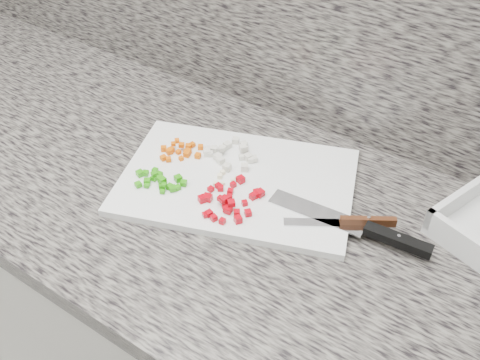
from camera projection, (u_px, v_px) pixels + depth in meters
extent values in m
cube|color=white|center=(204.00, 327.00, 1.31)|extent=(3.92, 0.62, 0.86)
cube|color=#666159|center=(194.00, 190.00, 1.02)|extent=(3.96, 0.64, 0.04)
cube|color=white|center=(237.00, 181.00, 1.00)|extent=(0.50, 0.41, 0.01)
cube|color=#D45704|center=(188.00, 151.00, 1.05)|extent=(0.01, 0.01, 0.01)
cube|color=#D45704|center=(178.00, 152.00, 1.05)|extent=(0.01, 0.01, 0.01)
cube|color=#D45704|center=(198.00, 156.00, 1.04)|extent=(0.01, 0.01, 0.01)
cube|color=#D45704|center=(201.00, 147.00, 1.06)|extent=(0.01, 0.01, 0.01)
cube|color=#D45704|center=(187.00, 154.00, 1.04)|extent=(0.01, 0.01, 0.01)
cube|color=#D45704|center=(181.00, 159.00, 1.03)|extent=(0.01, 0.01, 0.01)
cube|color=#D45704|center=(173.00, 144.00, 1.05)|extent=(0.01, 0.01, 0.01)
cube|color=#D45704|center=(188.00, 147.00, 1.06)|extent=(0.02, 0.02, 0.01)
cube|color=#D45704|center=(182.00, 145.00, 1.05)|extent=(0.01, 0.01, 0.01)
cube|color=#D45704|center=(177.00, 141.00, 1.08)|extent=(0.01, 0.01, 0.01)
cube|color=#D45704|center=(169.00, 151.00, 1.05)|extent=(0.02, 0.02, 0.01)
cube|color=#D45704|center=(164.00, 149.00, 1.05)|extent=(0.02, 0.02, 0.01)
cube|color=#D45704|center=(186.00, 152.00, 1.05)|extent=(0.01, 0.01, 0.01)
cube|color=#D45704|center=(171.00, 150.00, 1.05)|extent=(0.01, 0.01, 0.01)
cube|color=#D45704|center=(192.00, 145.00, 1.07)|extent=(0.01, 0.01, 0.01)
cube|color=#D45704|center=(163.00, 158.00, 1.03)|extent=(0.01, 0.01, 0.01)
cube|color=#D45704|center=(169.00, 159.00, 1.03)|extent=(0.01, 0.01, 0.01)
cube|color=beige|center=(254.00, 159.00, 1.03)|extent=(0.02, 0.02, 0.01)
cube|color=beige|center=(244.00, 145.00, 1.06)|extent=(0.01, 0.01, 0.01)
cube|color=beige|center=(241.00, 157.00, 1.03)|extent=(0.01, 0.01, 0.01)
cube|color=beige|center=(227.00, 145.00, 1.06)|extent=(0.02, 0.02, 0.01)
cube|color=beige|center=(223.00, 149.00, 1.05)|extent=(0.01, 0.01, 0.01)
cube|color=beige|center=(248.00, 157.00, 1.03)|extent=(0.02, 0.02, 0.01)
cube|color=beige|center=(214.00, 149.00, 1.05)|extent=(0.02, 0.02, 0.01)
cube|color=beige|center=(214.00, 149.00, 1.05)|extent=(0.02, 0.02, 0.01)
cube|color=beige|center=(207.00, 153.00, 1.04)|extent=(0.02, 0.02, 0.01)
cube|color=beige|center=(227.00, 167.00, 1.01)|extent=(0.01, 0.01, 0.01)
cube|color=beige|center=(222.00, 149.00, 1.04)|extent=(0.02, 0.02, 0.01)
cube|color=beige|center=(208.00, 149.00, 1.05)|extent=(0.02, 0.02, 0.01)
cube|color=beige|center=(243.00, 148.00, 1.04)|extent=(0.02, 0.02, 0.01)
cube|color=beige|center=(210.00, 154.00, 1.04)|extent=(0.01, 0.01, 0.01)
cube|color=beige|center=(244.00, 144.00, 1.06)|extent=(0.02, 0.02, 0.01)
cube|color=beige|center=(218.00, 157.00, 1.03)|extent=(0.02, 0.02, 0.01)
cube|color=beige|center=(245.00, 167.00, 1.01)|extent=(0.02, 0.02, 0.01)
cube|color=beige|center=(236.00, 140.00, 1.07)|extent=(0.02, 0.02, 0.01)
cube|color=beige|center=(244.00, 149.00, 1.05)|extent=(0.02, 0.02, 0.01)
cube|color=beige|center=(221.00, 160.00, 1.02)|extent=(0.02, 0.02, 0.01)
cube|color=beige|center=(251.00, 160.00, 1.03)|extent=(0.02, 0.02, 0.01)
cube|color=#288E0C|center=(147.00, 181.00, 0.98)|extent=(0.02, 0.02, 0.01)
cube|color=#288E0C|center=(138.00, 184.00, 0.97)|extent=(0.01, 0.01, 0.01)
cube|color=#288E0C|center=(147.00, 185.00, 0.97)|extent=(0.01, 0.01, 0.01)
cube|color=#288E0C|center=(162.00, 180.00, 0.97)|extent=(0.01, 0.01, 0.01)
cube|color=#288E0C|center=(164.00, 185.00, 0.96)|extent=(0.01, 0.01, 0.01)
cube|color=#288E0C|center=(154.00, 174.00, 0.98)|extent=(0.01, 0.01, 0.01)
cube|color=#288E0C|center=(162.00, 186.00, 0.97)|extent=(0.02, 0.02, 0.01)
cube|color=#288E0C|center=(184.00, 183.00, 0.97)|extent=(0.02, 0.02, 0.01)
cube|color=#288E0C|center=(162.00, 191.00, 0.96)|extent=(0.01, 0.01, 0.01)
cube|color=#288E0C|center=(170.00, 187.00, 0.97)|extent=(0.01, 0.01, 0.01)
cube|color=#288E0C|center=(159.00, 174.00, 1.00)|extent=(0.01, 0.01, 0.01)
cube|color=#288E0C|center=(178.00, 178.00, 0.98)|extent=(0.02, 0.02, 0.01)
cube|color=#288E0C|center=(160.00, 179.00, 0.97)|extent=(0.01, 0.01, 0.01)
cube|color=#288E0C|center=(146.00, 173.00, 1.00)|extent=(0.01, 0.01, 0.01)
cube|color=#288E0C|center=(155.00, 171.00, 1.00)|extent=(0.01, 0.01, 0.01)
cube|color=#288E0C|center=(154.00, 178.00, 0.99)|extent=(0.01, 0.01, 0.01)
cube|color=#288E0C|center=(178.00, 187.00, 0.97)|extent=(0.01, 0.01, 0.01)
cube|color=#288E0C|center=(140.00, 173.00, 1.00)|extent=(0.01, 0.01, 0.01)
cube|color=#288E0C|center=(173.00, 188.00, 0.96)|extent=(0.02, 0.02, 0.01)
cube|color=#AA020E|center=(225.00, 200.00, 0.93)|extent=(0.02, 0.02, 0.01)
cube|color=#AA020E|center=(253.00, 196.00, 0.95)|extent=(0.01, 0.01, 0.01)
cube|color=#AA020E|center=(211.00, 189.00, 0.96)|extent=(0.01, 0.01, 0.01)
cube|color=#AA020E|center=(260.00, 194.00, 0.95)|extent=(0.01, 0.01, 0.01)
cube|color=#AA020E|center=(206.00, 215.00, 0.91)|extent=(0.01, 0.01, 0.01)
cube|color=#AA020E|center=(238.00, 219.00, 0.90)|extent=(0.02, 0.02, 0.01)
cube|color=#AA020E|center=(202.00, 199.00, 0.94)|extent=(0.02, 0.02, 0.01)
cube|color=#AA020E|center=(207.00, 197.00, 0.95)|extent=(0.01, 0.01, 0.01)
cube|color=#AA020E|center=(226.00, 207.00, 0.93)|extent=(0.01, 0.01, 0.01)
cube|color=#AA020E|center=(214.00, 218.00, 0.91)|extent=(0.01, 0.01, 0.01)
cube|color=#AA020E|center=(256.00, 192.00, 0.96)|extent=(0.01, 0.01, 0.01)
cube|color=#AA020E|center=(220.00, 198.00, 0.93)|extent=(0.01, 0.01, 0.01)
cube|color=#AA020E|center=(233.00, 185.00, 0.97)|extent=(0.01, 0.01, 0.01)
cube|color=#AA020E|center=(228.00, 210.00, 0.92)|extent=(0.01, 0.01, 0.01)
cube|color=#AA020E|center=(230.00, 191.00, 0.96)|extent=(0.01, 0.01, 0.01)
cube|color=#AA020E|center=(241.00, 179.00, 0.98)|extent=(0.02, 0.02, 0.01)
cube|color=#AA020E|center=(221.00, 188.00, 0.96)|extent=(0.01, 0.01, 0.01)
cube|color=#AA020E|center=(248.00, 213.00, 0.92)|extent=(0.02, 0.02, 0.01)
cube|color=#AA020E|center=(230.00, 197.00, 0.95)|extent=(0.01, 0.01, 0.01)
cube|color=#AA020E|center=(237.00, 213.00, 0.92)|extent=(0.01, 0.01, 0.01)
cube|color=#AA020E|center=(228.00, 209.00, 0.92)|extent=(0.01, 0.01, 0.01)
cube|color=#AA020E|center=(260.00, 193.00, 0.95)|extent=(0.02, 0.02, 0.01)
cube|color=#AA020E|center=(208.00, 198.00, 0.94)|extent=(0.01, 0.01, 0.01)
cube|color=#AA020E|center=(257.00, 194.00, 0.95)|extent=(0.01, 0.01, 0.01)
cube|color=#AA020E|center=(209.00, 213.00, 0.91)|extent=(0.01, 0.01, 0.01)
cube|color=#AA020E|center=(245.00, 203.00, 0.94)|extent=(0.01, 0.01, 0.01)
cube|color=#AA020E|center=(222.00, 221.00, 0.90)|extent=(0.01, 0.01, 0.01)
cube|color=#AA020E|center=(223.00, 201.00, 0.93)|extent=(0.01, 0.01, 0.01)
cube|color=#AA020E|center=(218.00, 186.00, 0.97)|extent=(0.01, 0.01, 0.01)
cube|color=#AA020E|center=(231.00, 203.00, 0.92)|extent=(0.02, 0.02, 0.01)
cube|color=beige|center=(228.00, 169.00, 1.01)|extent=(0.01, 0.01, 0.01)
cube|color=beige|center=(223.00, 172.00, 1.00)|extent=(0.01, 0.01, 0.01)
cube|color=beige|center=(237.00, 177.00, 0.99)|extent=(0.01, 0.01, 0.01)
cube|color=beige|center=(220.00, 176.00, 0.99)|extent=(0.01, 0.01, 0.01)
cube|color=beige|center=(233.00, 180.00, 0.98)|extent=(0.01, 0.01, 0.01)
cube|color=beige|center=(216.00, 184.00, 0.98)|extent=(0.01, 0.01, 0.01)
cube|color=beige|center=(219.00, 184.00, 0.98)|extent=(0.01, 0.01, 0.01)
cube|color=beige|center=(223.00, 183.00, 0.98)|extent=(0.01, 0.01, 0.01)
cube|color=silver|center=(317.00, 212.00, 0.92)|extent=(0.17, 0.05, 0.00)
cube|color=black|center=(398.00, 240.00, 0.86)|extent=(0.11, 0.03, 0.02)
cylinder|color=silver|center=(399.00, 236.00, 0.86)|extent=(0.01, 0.01, 0.00)
cube|color=silver|center=(311.00, 223.00, 0.90)|extent=(0.09, 0.07, 0.00)
cube|color=#442111|center=(368.00, 221.00, 0.90)|extent=(0.09, 0.06, 0.02)
cylinder|color=silver|center=(369.00, 217.00, 0.89)|extent=(0.01, 0.01, 0.00)
cube|color=silver|center=(459.00, 199.00, 0.93)|extent=(0.07, 0.17, 0.04)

